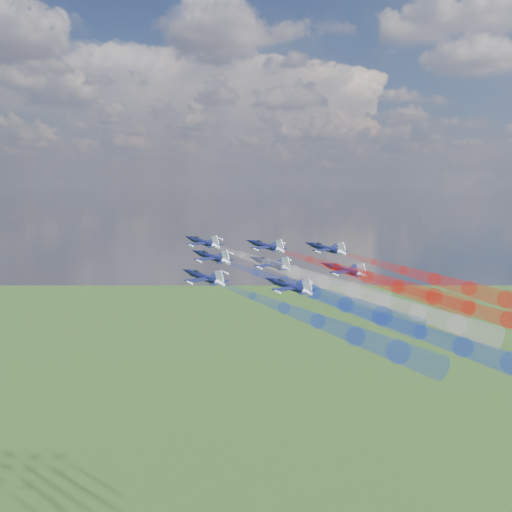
# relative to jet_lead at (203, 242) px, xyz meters

# --- Properties ---
(jet_lead) EXTENTS (16.41, 15.80, 6.33)m
(jet_lead) POSITION_rel_jet_lead_xyz_m (0.00, 0.00, 0.00)
(jet_lead) COLOR black
(trail_lead) EXTENTS (40.92, 29.41, 12.01)m
(trail_lead) POSITION_rel_jet_lead_xyz_m (23.72, -15.65, -4.63)
(trail_lead) COLOR white
(jet_inner_left) EXTENTS (16.41, 15.80, 6.33)m
(jet_inner_left) POSITION_rel_jet_lead_xyz_m (5.10, -12.62, -2.10)
(jet_inner_left) COLOR black
(trail_inner_left) EXTENTS (40.92, 29.41, 12.01)m
(trail_inner_left) POSITION_rel_jet_lead_xyz_m (28.81, -28.27, -6.73)
(trail_inner_left) COLOR #1836CF
(jet_inner_right) EXTENTS (16.41, 15.80, 6.33)m
(jet_inner_right) POSITION_rel_jet_lead_xyz_m (15.49, 0.39, -0.74)
(jet_inner_right) COLOR black
(trail_inner_right) EXTENTS (40.92, 29.41, 12.01)m
(trail_inner_right) POSITION_rel_jet_lead_xyz_m (39.21, -15.26, -5.37)
(trail_inner_right) COLOR red
(jet_outer_left) EXTENTS (16.41, 15.80, 6.33)m
(jet_outer_left) POSITION_rel_jet_lead_xyz_m (6.98, -27.45, -4.49)
(jet_outer_left) COLOR black
(trail_outer_left) EXTENTS (40.92, 29.41, 12.01)m
(trail_outer_left) POSITION_rel_jet_lead_xyz_m (30.70, -43.10, -9.12)
(trail_outer_left) COLOR #1836CF
(jet_center_third) EXTENTS (16.41, 15.80, 6.33)m
(jet_center_third) POSITION_rel_jet_lead_xyz_m (18.27, -11.63, -3.46)
(jet_center_third) COLOR black
(trail_center_third) EXTENTS (40.92, 29.41, 12.01)m
(trail_center_third) POSITION_rel_jet_lead_xyz_m (41.99, -27.28, -8.08)
(trail_center_third) COLOR white
(jet_outer_right) EXTENTS (16.41, 15.80, 6.33)m
(jet_outer_right) POSITION_rel_jet_lead_xyz_m (29.84, 3.57, -1.42)
(jet_outer_right) COLOR black
(trail_outer_right) EXTENTS (40.92, 29.41, 12.01)m
(trail_outer_right) POSITION_rel_jet_lead_xyz_m (53.55, -12.08, -6.05)
(trail_outer_right) COLOR red
(jet_rear_left) EXTENTS (16.41, 15.80, 6.33)m
(jet_rear_left) POSITION_rel_jet_lead_xyz_m (24.04, -26.34, -6.03)
(jet_rear_left) COLOR black
(trail_rear_left) EXTENTS (40.92, 29.41, 12.01)m
(trail_rear_left) POSITION_rel_jet_lead_xyz_m (47.75, -41.99, -10.66)
(trail_rear_left) COLOR #1836CF
(jet_rear_right) EXTENTS (16.41, 15.80, 6.33)m
(jet_rear_right) POSITION_rel_jet_lead_xyz_m (34.47, -10.58, -4.68)
(jet_rear_right) COLOR black
(trail_rear_right) EXTENTS (40.92, 29.41, 12.01)m
(trail_rear_right) POSITION_rel_jet_lead_xyz_m (58.19, -26.23, -9.30)
(trail_rear_right) COLOR red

